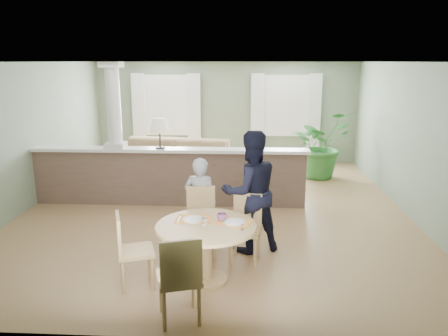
# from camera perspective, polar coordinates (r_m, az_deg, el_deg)

# --- Properties ---
(ground) EXTENTS (8.00, 8.00, 0.00)m
(ground) POSITION_cam_1_polar(r_m,az_deg,el_deg) (8.30, -1.17, -5.29)
(ground) COLOR #A78358
(ground) RESTS_ON ground
(room_shell) EXTENTS (7.02, 8.02, 2.71)m
(room_shell) POSITION_cam_1_polar(r_m,az_deg,el_deg) (8.52, -1.11, 7.72)
(room_shell) COLOR gray
(room_shell) RESTS_ON ground
(pony_wall) EXTENTS (5.32, 0.38, 2.70)m
(pony_wall) POSITION_cam_1_polar(r_m,az_deg,el_deg) (8.42, -7.80, -0.12)
(pony_wall) COLOR brown
(pony_wall) RESTS_ON ground
(sofa) EXTENTS (3.36, 1.72, 0.94)m
(sofa) POSITION_cam_1_polar(r_m,az_deg,el_deg) (10.13, -6.76, 0.89)
(sofa) COLOR #866849
(sofa) RESTS_ON ground
(houseplant) EXTENTS (1.89, 1.85, 1.59)m
(houseplant) POSITION_cam_1_polar(r_m,az_deg,el_deg) (10.60, 12.47, 3.03)
(houseplant) COLOR #2B6C2B
(houseplant) RESTS_ON ground
(dining_table) EXTENTS (1.25, 1.25, 0.85)m
(dining_table) POSITION_cam_1_polar(r_m,az_deg,el_deg) (5.48, -2.26, -8.90)
(dining_table) COLOR tan
(dining_table) RESTS_ON ground
(chair_far_boy) EXTENTS (0.49, 0.49, 0.96)m
(chair_far_boy) POSITION_cam_1_polar(r_m,az_deg,el_deg) (6.31, -2.99, -6.47)
(chair_far_boy) COLOR tan
(chair_far_boy) RESTS_ON ground
(chair_far_man) EXTENTS (0.49, 0.49, 0.93)m
(chair_far_man) POSITION_cam_1_polar(r_m,az_deg,el_deg) (6.10, 2.90, -7.37)
(chair_far_man) COLOR tan
(chair_far_man) RESTS_ON ground
(chair_near) EXTENTS (0.56, 0.56, 0.99)m
(chair_near) POSITION_cam_1_polar(r_m,az_deg,el_deg) (4.68, -5.79, -13.84)
(chair_near) COLOR tan
(chair_near) RESTS_ON ground
(chair_side) EXTENTS (0.54, 0.54, 0.94)m
(chair_side) POSITION_cam_1_polar(r_m,az_deg,el_deg) (5.49, -12.25, -10.08)
(chair_side) COLOR tan
(chair_side) RESTS_ON ground
(child_person) EXTENTS (0.54, 0.40, 1.36)m
(child_person) POSITION_cam_1_polar(r_m,az_deg,el_deg) (6.50, -3.11, -4.48)
(child_person) COLOR gray
(child_person) RESTS_ON ground
(man_person) EXTENTS (1.05, 0.94, 1.78)m
(man_person) POSITION_cam_1_polar(r_m,az_deg,el_deg) (6.28, 3.48, -3.12)
(man_person) COLOR black
(man_person) RESTS_ON ground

